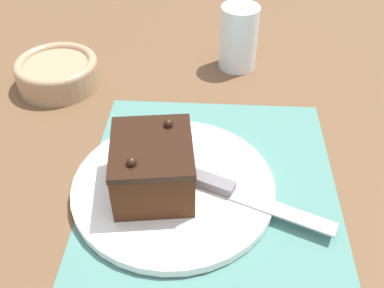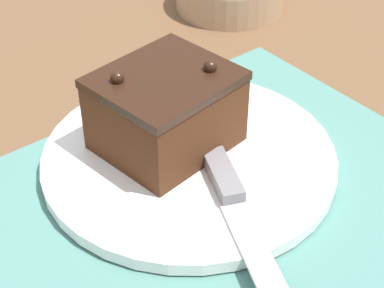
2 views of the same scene
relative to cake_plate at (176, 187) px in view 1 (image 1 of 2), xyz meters
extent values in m
plane|color=brown|center=(-0.03, -0.05, -0.01)|extent=(3.00, 3.00, 0.00)
cube|color=slate|center=(-0.03, -0.05, -0.01)|extent=(0.46, 0.34, 0.00)
cylinder|color=white|center=(0.00, 0.00, 0.00)|extent=(0.27, 0.27, 0.01)
cube|color=#472614|center=(-0.01, 0.02, 0.04)|extent=(0.13, 0.11, 0.07)
cube|color=black|center=(-0.01, 0.02, 0.08)|extent=(0.13, 0.12, 0.01)
sphere|color=black|center=(-0.04, 0.04, 0.08)|extent=(0.01, 0.01, 0.01)
sphere|color=black|center=(0.03, 0.01, 0.08)|extent=(0.01, 0.01, 0.01)
cube|color=slate|center=(0.00, -0.05, 0.01)|extent=(0.04, 0.07, 0.01)
cube|color=#B7BABF|center=(-0.04, -0.14, 0.01)|extent=(0.07, 0.13, 0.00)
cylinder|color=white|center=(0.33, -0.09, 0.05)|extent=(0.07, 0.07, 0.12)
cylinder|color=tan|center=(0.25, 0.23, 0.01)|extent=(0.14, 0.14, 0.04)
torus|color=tan|center=(0.25, 0.23, 0.03)|extent=(0.14, 0.14, 0.02)
camera|label=1|loc=(-0.41, -0.05, 0.44)|focal=42.00mm
camera|label=2|loc=(-0.28, -0.36, 0.38)|focal=60.00mm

